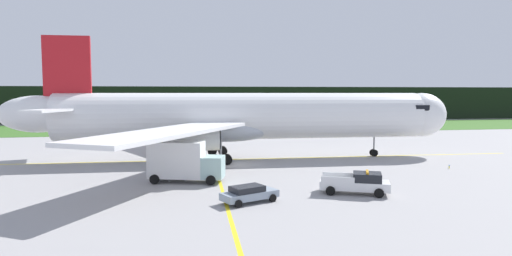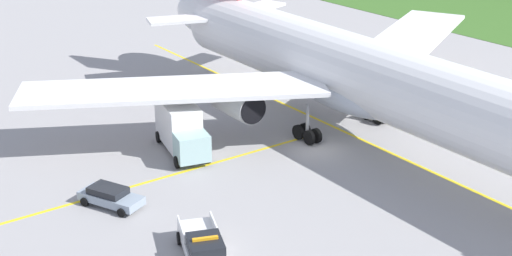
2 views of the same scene
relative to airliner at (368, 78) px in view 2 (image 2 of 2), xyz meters
The scene contains 8 objects.
ground 6.80m from the airliner, 103.99° to the right, with size 320.00×320.00×0.00m, color #969495.
taxiway_centerline_main 5.29m from the airliner, ahead, with size 72.04×0.30×0.01m, color yellow.
taxiway_centerline_spur 20.53m from the airliner, 101.71° to the right, with size 34.28×0.30×0.01m, color yellow.
airliner is the anchor object (origin of this frame).
ops_pickup_truck 21.57m from the airliner, 70.91° to the right, with size 5.95×4.10×1.94m.
catering_truck 14.93m from the airliner, 119.37° to the right, with size 7.28×4.17×3.95m.
staff_car 21.76m from the airliner, 96.30° to the right, with size 4.71×3.34×1.30m.
taxiway_edge_light_west 28.69m from the airliner, 157.73° to the right, with size 0.12×0.12×0.37m.
Camera 2 is at (38.20, -35.04, 22.54)m, focal length 50.86 mm.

